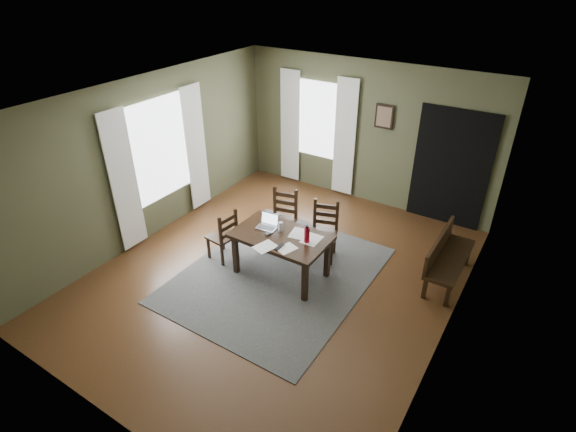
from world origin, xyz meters
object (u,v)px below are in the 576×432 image
Objects in this scene: chair_back_right at (324,231)px; bench at (446,255)px; water_bottle at (307,235)px; laptop at (268,224)px; chair_end at (224,236)px; chair_back_left at (283,219)px; dining_table at (281,240)px.

chair_back_right is 1.86m from bench.
water_bottle is at bearing -100.55° from chair_back_right.
laptop is at bearing 175.77° from water_bottle.
chair_back_right is at bearing 132.17° from chair_end.
bench is 2.67m from laptop.
chair_back_left is at bearing 153.90° from chair_end.
chair_end is at bearing -172.42° from water_bottle.
water_bottle is (0.10, -0.73, 0.37)m from chair_back_right.
chair_end reaches higher than dining_table.
dining_table is at bearing -72.64° from chair_back_left.
water_bottle is (-1.70, -1.15, 0.39)m from bench.
dining_table is 0.84m from chair_back_right.
bench reaches higher than dining_table.
laptop is (-0.60, -0.68, 0.30)m from chair_back_right.
laptop is at bearing -150.20° from chair_back_right.
chair_back_left reaches higher than bench.
chair_back_right is 0.72× the size of bench.
chair_back_right reaches higher than laptop.
dining_table is 1.02m from chair_end.
bench is (3.10, 1.34, 0.01)m from chair_end.
water_bottle reaches higher than laptop.
bench is (1.81, 0.43, -0.02)m from chair_back_right.
chair_back_left is (-0.43, 0.71, -0.14)m from dining_table.
chair_back_right is 3.48× the size of water_bottle.
chair_back_left is at bearing 100.85° from bench.
laptop is (0.14, -0.61, 0.28)m from chair_back_left.
dining_table is at bearing 105.23° from chair_end.
chair_back_right is at bearing 68.29° from dining_table.
bench is at bearing -3.14° from chair_back_left.
dining_table is 5.15× the size of water_bottle.
chair_back_left reaches higher than laptop.
chair_end is at bearing -171.64° from dining_table.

